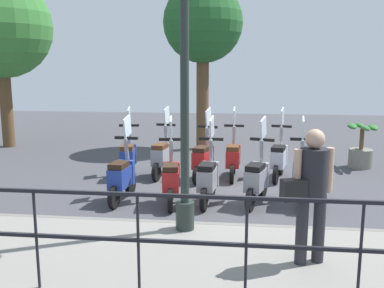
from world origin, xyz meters
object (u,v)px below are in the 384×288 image
at_px(scooter_far_4, 128,156).
at_px(scooter_near_3, 171,178).
at_px(pedestrian_with_bag, 311,187).
at_px(scooter_far_0, 279,158).
at_px(tree_large, 0,28).
at_px(scooter_far_2, 203,158).
at_px(lamp_post_near, 185,81).
at_px(scooter_near_2, 208,177).
at_px(potted_palm, 361,149).
at_px(scooter_near_4, 122,176).
at_px(scooter_far_1, 233,157).
at_px(scooter_near_1, 257,178).
at_px(scooter_far_3, 162,155).
at_px(tree_distant, 203,25).
at_px(scooter_near_0, 301,178).

bearing_deg(scooter_far_4, scooter_near_3, -152.32).
distance_m(pedestrian_with_bag, scooter_far_0, 4.39).
relative_size(tree_large, scooter_far_2, 3.28).
xyz_separation_m(lamp_post_near, scooter_far_4, (3.20, 1.67, -1.75)).
relative_size(scooter_near_2, scooter_far_0, 1.00).
relative_size(potted_palm, scooter_far_4, 0.69).
xyz_separation_m(lamp_post_near, scooter_near_4, (1.56, 1.35, -1.75)).
height_order(tree_large, scooter_far_4, tree_large).
distance_m(scooter_far_0, scooter_far_1, 0.99).
distance_m(scooter_near_1, scooter_far_3, 2.65).
bearing_deg(scooter_far_0, scooter_far_1, 105.08).
bearing_deg(scooter_far_2, tree_distant, 19.08).
bearing_deg(scooter_far_2, tree_large, 76.20).
bearing_deg(scooter_near_0, scooter_near_1, 102.86).
relative_size(scooter_near_0, scooter_near_2, 1.00).
bearing_deg(scooter_far_3, pedestrian_with_bag, -140.97).
relative_size(tree_distant, scooter_far_2, 3.10).
xyz_separation_m(scooter_near_1, scooter_near_2, (-0.05, 0.86, 0.00)).
distance_m(scooter_near_1, scooter_far_1, 1.80).
distance_m(scooter_near_0, scooter_far_0, 1.71).
distance_m(tree_large, scooter_far_3, 6.84).
xyz_separation_m(scooter_far_0, scooter_far_3, (-0.06, 2.54, 0.00)).
bearing_deg(scooter_far_3, scooter_far_4, 114.10).
distance_m(tree_large, scooter_near_1, 9.26).
height_order(scooter_far_3, scooter_far_4, same).
height_order(scooter_near_2, scooter_far_1, same).
distance_m(lamp_post_near, scooter_far_4, 4.01).
xyz_separation_m(tree_large, potted_palm, (-1.62, -9.94, -3.08)).
height_order(tree_distant, scooter_far_1, tree_distant).
bearing_deg(tree_distant, lamp_post_near, -176.91).
relative_size(pedestrian_with_bag, tree_large, 0.31).
bearing_deg(scooter_near_1, potted_palm, -22.45).
height_order(scooter_far_0, scooter_far_1, same).
bearing_deg(scooter_near_1, tree_distant, 32.98).
relative_size(scooter_near_2, scooter_near_3, 1.00).
bearing_deg(scooter_far_2, scooter_near_2, -158.27).
xyz_separation_m(scooter_near_1, scooter_far_4, (1.52, 2.74, 0.00)).
relative_size(scooter_far_2, scooter_far_4, 1.00).
height_order(scooter_near_3, scooter_far_0, same).
relative_size(scooter_near_4, scooter_far_0, 1.00).
bearing_deg(scooter_far_1, tree_large, 67.85).
relative_size(lamp_post_near, tree_distant, 0.98).
relative_size(scooter_near_4, scooter_far_4, 1.00).
distance_m(potted_palm, scooter_near_2, 4.70).
bearing_deg(scooter_far_0, tree_large, 81.89).
relative_size(scooter_far_3, scooter_far_4, 1.00).
relative_size(pedestrian_with_bag, scooter_near_3, 1.03).
xyz_separation_m(potted_palm, scooter_far_2, (-1.62, 3.68, 0.04)).
height_order(scooter_far_0, scooter_far_3, same).
bearing_deg(scooter_far_1, scooter_far_0, -86.00).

